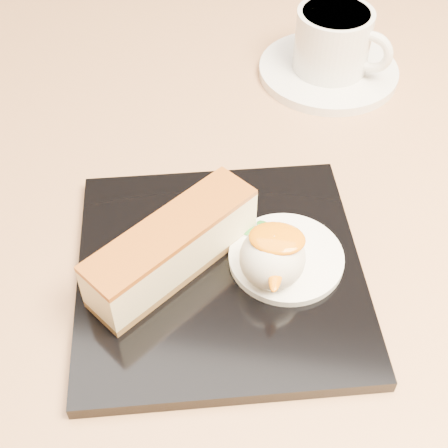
% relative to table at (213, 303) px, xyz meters
% --- Properties ---
extents(table, '(0.80, 0.80, 0.72)m').
position_rel_table_xyz_m(table, '(0.00, 0.00, 0.00)').
color(table, black).
rests_on(table, ground).
extents(dessert_plate, '(0.27, 0.27, 0.01)m').
position_rel_table_xyz_m(dessert_plate, '(0.02, -0.08, 0.16)').
color(dessert_plate, black).
rests_on(dessert_plate, table).
extents(cheesecake, '(0.12, 0.14, 0.05)m').
position_rel_table_xyz_m(cheesecake, '(-0.01, -0.09, 0.19)').
color(cheesecake, brown).
rests_on(cheesecake, dessert_plate).
extents(cream_smear, '(0.09, 0.09, 0.01)m').
position_rel_table_xyz_m(cream_smear, '(0.07, -0.07, 0.17)').
color(cream_smear, white).
rests_on(cream_smear, dessert_plate).
extents(ice_cream_scoop, '(0.05, 0.05, 0.05)m').
position_rel_table_xyz_m(ice_cream_scoop, '(0.06, -0.09, 0.19)').
color(ice_cream_scoop, white).
rests_on(ice_cream_scoop, cream_smear).
extents(mango_sauce, '(0.04, 0.03, 0.01)m').
position_rel_table_xyz_m(mango_sauce, '(0.06, -0.08, 0.21)').
color(mango_sauce, orange).
rests_on(mango_sauce, ice_cream_scoop).
extents(mint_sprig, '(0.04, 0.03, 0.00)m').
position_rel_table_xyz_m(mint_sprig, '(0.04, -0.04, 0.17)').
color(mint_sprig, '#2A8029').
rests_on(mint_sprig, cream_smear).
extents(saucer, '(0.15, 0.15, 0.01)m').
position_rel_table_xyz_m(saucer, '(0.09, 0.21, 0.16)').
color(saucer, white).
rests_on(saucer, table).
extents(coffee_cup, '(0.10, 0.08, 0.06)m').
position_rel_table_xyz_m(coffee_cup, '(0.09, 0.21, 0.20)').
color(coffee_cup, white).
rests_on(coffee_cup, saucer).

